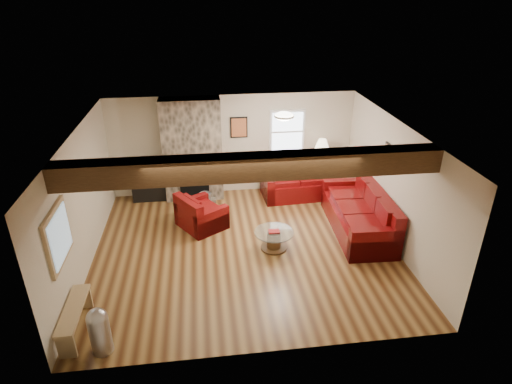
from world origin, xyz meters
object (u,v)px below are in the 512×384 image
Objects in this scene: sofa_three at (358,211)px; coffee_table at (274,240)px; armchair_red at (201,211)px; television at (151,171)px; loveseat at (296,180)px; floor_lamp at (322,148)px; tv_cabinet at (153,190)px.

coffee_table is at bearing -73.21° from sofa_three.
armchair_red is 1.96m from television.
loveseat is (-0.96, 1.83, -0.03)m from sofa_three.
sofa_three is at bearing -79.46° from floor_lamp.
armchair_red is 0.96× the size of tv_cabinet.
tv_cabinet is at bearing 176.30° from floor_lamp.
sofa_three is 1.99m from coffee_table.
coffee_table is 0.81× the size of tv_cabinet.
armchair_red is 1.19× the size of coffee_table.
tv_cabinet is 4.29m from floor_lamp.
loveseat is at bearing -4.83° from television.
loveseat is at bearing -95.71° from armchair_red.
sofa_three is 4.99m from television.
television is (-4.51, 2.13, 0.26)m from sofa_three.
television is 0.58× the size of floor_lamp.
television is at bearing 176.30° from floor_lamp.
tv_cabinet is at bearing 4.41° from armchair_red.
television is at bearing 0.00° from tv_cabinet.
tv_cabinet is (-1.17, 1.53, -0.14)m from armchair_red.
television is at bearing 171.91° from loveseat.
television reaches higher than loveseat.
loveseat is 1.14× the size of floor_lamp.
coffee_table is (1.43, -1.08, -0.19)m from armchair_red.
floor_lamp is at bearing 56.21° from coffee_table.
tv_cabinet is (-2.60, 2.61, 0.05)m from coffee_table.
floor_lamp reaches higher than coffee_table.
loveseat is at bearing -4.83° from tv_cabinet.
coffee_table is 3.00m from floor_lamp.
television reaches higher than coffee_table.
tv_cabinet is 0.67× the size of floor_lamp.
television reaches higher than tv_cabinet.
armchair_red is 1.93m from tv_cabinet.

